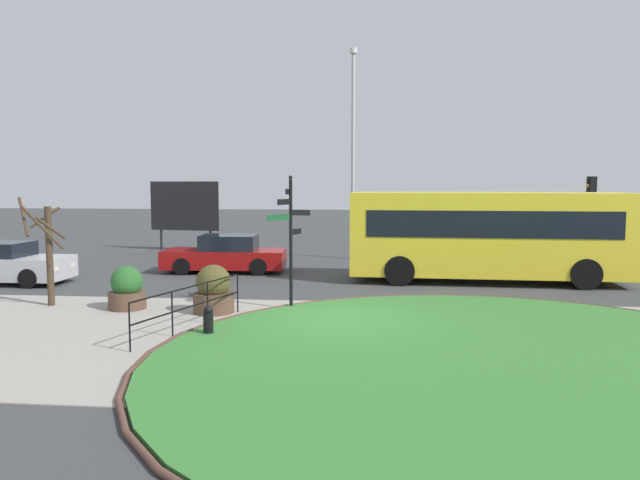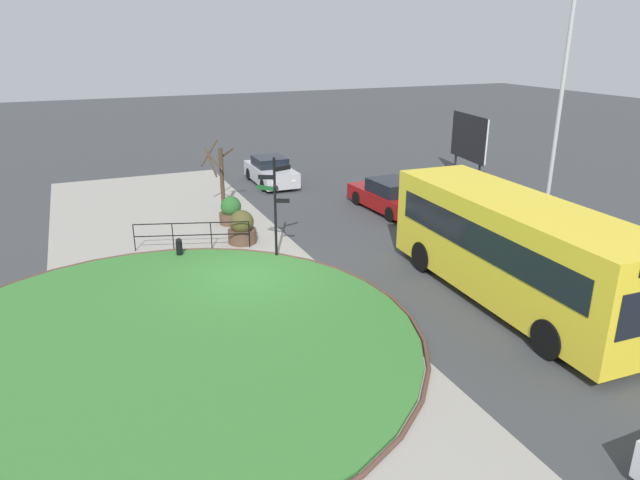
{
  "view_description": "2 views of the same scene",
  "coord_description": "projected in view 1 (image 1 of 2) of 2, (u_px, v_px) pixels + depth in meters",
  "views": [
    {
      "loc": [
        1.03,
        -14.68,
        3.44
      ],
      "look_at": [
        -0.76,
        3.48,
        1.69
      ],
      "focal_mm": 34.41,
      "sensor_mm": 36.0,
      "label": 1
    },
    {
      "loc": [
        16.73,
        -4.58,
        7.45
      ],
      "look_at": [
        -0.39,
        2.71,
        0.8
      ],
      "focal_mm": 32.43,
      "sensor_mm": 36.0,
      "label": 2
    }
  ],
  "objects": [
    {
      "name": "bus_yellow",
      "position": [
        487.0,
        234.0,
        20.9
      ],
      "size": [
        9.27,
        2.83,
        3.06
      ],
      "rotation": [
        0.0,
        0.0,
        -0.03
      ],
      "color": "yellow",
      "rests_on": "ground"
    },
    {
      "name": "grass_island",
      "position": [
        497.0,
        363.0,
        11.44
      ],
      "size": [
        13.26,
        13.26,
        0.1
      ],
      "primitive_type": "cylinder",
      "color": "#387A33",
      "rests_on": "ground"
    },
    {
      "name": "planter_kerbside",
      "position": [
        214.0,
        291.0,
        16.0
      ],
      "size": [
        1.06,
        1.06,
        1.28
      ],
      "color": "brown",
      "rests_on": "ground"
    },
    {
      "name": "car_far_lane",
      "position": [
        226.0,
        255.0,
        23.26
      ],
      "size": [
        4.67,
        2.01,
        1.42
      ],
      "rotation": [
        0.0,
        0.0,
        3.2
      ],
      "color": "maroon",
      "rests_on": "ground"
    },
    {
      "name": "signpost_directional",
      "position": [
        290.0,
        232.0,
        16.34
      ],
      "size": [
        1.1,
        1.17,
        3.59
      ],
      "color": "black",
      "rests_on": "ground"
    },
    {
      "name": "grass_kerb_ring",
      "position": [
        497.0,
        363.0,
        11.44
      ],
      "size": [
        13.57,
        13.57,
        0.11
      ],
      "primitive_type": "torus",
      "color": "brown",
      "rests_on": "ground"
    },
    {
      "name": "lamppost_tall",
      "position": [
        353.0,
        148.0,
        26.91
      ],
      "size": [
        0.32,
        0.32,
        9.19
      ],
      "color": "#B7B7BC",
      "rests_on": "ground"
    },
    {
      "name": "planter_near_signpost",
      "position": [
        127.0,
        290.0,
        16.47
      ],
      "size": [
        0.99,
        0.99,
        1.18
      ],
      "color": "brown",
      "rests_on": "ground"
    },
    {
      "name": "sidewalk_paving",
      "position": [
        332.0,
        340.0,
        13.27
      ],
      "size": [
        32.0,
        8.57,
        0.02
      ],
      "primitive_type": "cube",
      "color": "#9E998E",
      "rests_on": "ground"
    },
    {
      "name": "billboard_left",
      "position": [
        185.0,
        207.0,
        30.39
      ],
      "size": [
        3.63,
        0.67,
        3.44
      ],
      "rotation": [
        0.0,
        0.0,
        -0.15
      ],
      "color": "black",
      "rests_on": "ground"
    },
    {
      "name": "street_tree_bare",
      "position": [
        47.0,
        248.0,
        16.75
      ],
      "size": [
        1.54,
        1.5,
        3.02
      ],
      "color": "#423323",
      "rests_on": "ground"
    },
    {
      "name": "traffic_light_near",
      "position": [
        592.0,
        200.0,
        25.46
      ],
      "size": [
        0.48,
        0.32,
        3.65
      ],
      "rotation": [
        0.0,
        0.0,
        3.43
      ],
      "color": "black",
      "rests_on": "ground"
    },
    {
      "name": "bollard_foreground",
      "position": [
        208.0,
        321.0,
        13.54
      ],
      "size": [
        0.22,
        0.22,
        0.71
      ],
      "color": "black",
      "rests_on": "ground"
    },
    {
      "name": "ground",
      "position": [
        337.0,
        323.0,
        14.97
      ],
      "size": [
        120.0,
        120.0,
        0.0
      ],
      "primitive_type": "plane",
      "color": "#3D3F42"
    },
    {
      "name": "car_near_lane",
      "position": [
        5.0,
        264.0,
        20.66
      ],
      "size": [
        4.24,
        1.86,
        1.41
      ],
      "rotation": [
        0.0,
        0.0,
        -0.01
      ],
      "color": "#B7B7BC",
      "rests_on": "ground"
    },
    {
      "name": "railing_grass_edge",
      "position": [
        191.0,
        302.0,
        14.14
      ],
      "size": [
        1.32,
        3.96,
        1.03
      ],
      "rotation": [
        0.0,
        0.0,
        4.4
      ],
      "color": "black",
      "rests_on": "ground"
    }
  ]
}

